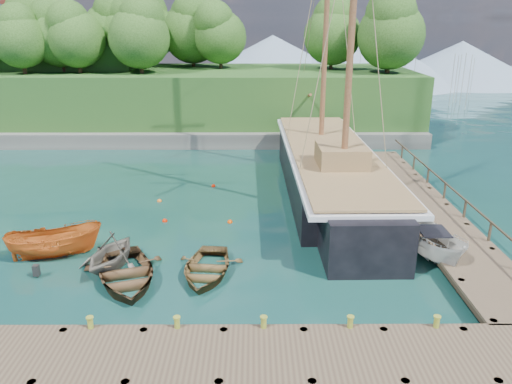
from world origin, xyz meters
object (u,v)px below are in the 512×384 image
at_px(motorboat_orange, 57,257).
at_px(schooner, 330,174).
at_px(rowboat_0, 127,282).
at_px(rowboat_1, 112,268).
at_px(rowboat_2, 206,275).
at_px(cabin_boat_white, 430,259).

distance_m(motorboat_orange, schooner, 17.14).
bearing_deg(rowboat_0, rowboat_1, 109.45).
bearing_deg(rowboat_1, rowboat_2, 6.69).
height_order(rowboat_2, motorboat_orange, motorboat_orange).
relative_size(rowboat_0, rowboat_2, 1.17).
relative_size(rowboat_0, cabin_boat_white, 1.03).
distance_m(rowboat_0, cabin_boat_white, 14.00).
relative_size(rowboat_1, motorboat_orange, 0.79).
bearing_deg(rowboat_1, cabin_boat_white, 18.39).
xyz_separation_m(rowboat_2, cabin_boat_white, (10.46, 1.52, 0.00)).
distance_m(rowboat_0, schooner, 15.74).
height_order(rowboat_1, schooner, schooner).
bearing_deg(rowboat_0, cabin_boat_white, -9.35).
bearing_deg(cabin_boat_white, schooner, 98.43).
bearing_deg(schooner, motorboat_orange, -147.83).
distance_m(motorboat_orange, cabin_boat_white, 17.76).
bearing_deg(rowboat_0, schooner, 30.29).
xyz_separation_m(rowboat_1, rowboat_2, (4.33, -0.63, 0.00)).
distance_m(rowboat_2, cabin_boat_white, 10.57).
relative_size(rowboat_0, schooner, 0.17).
xyz_separation_m(rowboat_0, rowboat_2, (3.38, 0.61, 0.00)).
distance_m(cabin_boat_white, schooner, 10.27).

